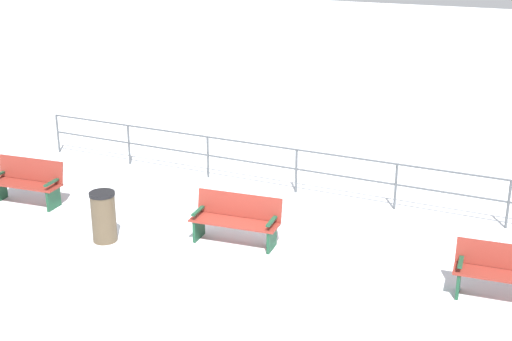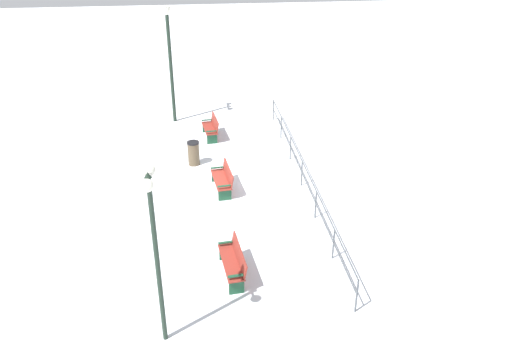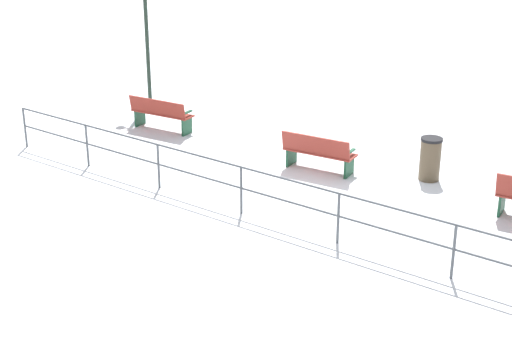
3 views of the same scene
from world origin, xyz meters
name	(u,v)px [view 1 (image 1 of 3)]	position (x,y,z in m)	size (l,w,h in m)	color
ground_plane	(232,246)	(0.00, 0.00, 0.00)	(80.00, 80.00, 0.00)	white
bench_nearest	(27,182)	(0.02, -4.69, 0.47)	(0.70, 1.56, 0.91)	maroon
bench_second	(236,219)	(-0.17, -0.01, 0.45)	(0.72, 1.65, 0.87)	maroon
bench_third	(511,273)	(-0.12, 4.68, 0.46)	(0.66, 1.71, 0.85)	maroon
waterfront_railing	(296,163)	(-2.92, 0.00, 0.66)	(0.05, 12.91, 0.97)	#4C5156
trash_bin	(104,217)	(0.82, -2.17, 0.47)	(0.46, 0.46, 0.94)	brown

